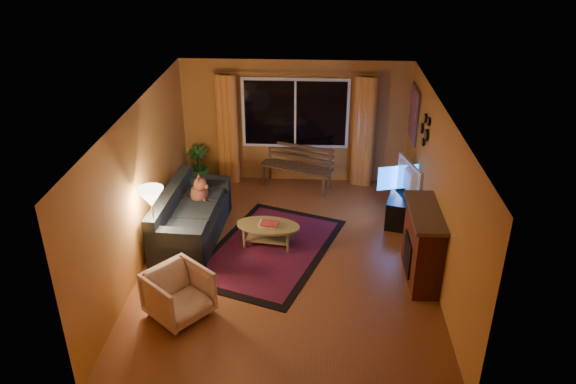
# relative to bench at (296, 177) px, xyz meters

# --- Properties ---
(floor) EXTENTS (4.50, 6.00, 0.02)m
(floor) POSITION_rel_bench_xyz_m (-0.04, -2.62, -0.23)
(floor) COLOR brown
(floor) RESTS_ON ground
(ceiling) EXTENTS (4.50, 6.00, 0.02)m
(ceiling) POSITION_rel_bench_xyz_m (-0.04, -2.62, 2.29)
(ceiling) COLOR white
(ceiling) RESTS_ON ground
(wall_back) EXTENTS (4.50, 0.02, 2.50)m
(wall_back) POSITION_rel_bench_xyz_m (-0.04, 0.39, 1.03)
(wall_back) COLOR #B97932
(wall_back) RESTS_ON ground
(wall_left) EXTENTS (0.02, 6.00, 2.50)m
(wall_left) POSITION_rel_bench_xyz_m (-2.30, -2.62, 1.03)
(wall_left) COLOR #B97932
(wall_left) RESTS_ON ground
(wall_right) EXTENTS (0.02, 6.00, 2.50)m
(wall_right) POSITION_rel_bench_xyz_m (2.22, -2.62, 1.03)
(wall_right) COLOR #B97932
(wall_right) RESTS_ON ground
(window) EXTENTS (2.00, 0.02, 1.30)m
(window) POSITION_rel_bench_xyz_m (-0.04, 0.33, 1.23)
(window) COLOR black
(window) RESTS_ON wall_back
(curtain_rod) EXTENTS (3.20, 0.03, 0.03)m
(curtain_rod) POSITION_rel_bench_xyz_m (-0.04, 0.28, 2.03)
(curtain_rod) COLOR #BF8C3F
(curtain_rod) RESTS_ON wall_back
(curtain_left) EXTENTS (0.36, 0.36, 2.24)m
(curtain_left) POSITION_rel_bench_xyz_m (-1.39, 0.26, 0.90)
(curtain_left) COLOR orange
(curtain_left) RESTS_ON ground
(curtain_right) EXTENTS (0.36, 0.36, 2.24)m
(curtain_right) POSITION_rel_bench_xyz_m (1.31, 0.26, 0.90)
(curtain_right) COLOR orange
(curtain_right) RESTS_ON ground
(bench) EXTENTS (1.51, 0.92, 0.44)m
(bench) POSITION_rel_bench_xyz_m (0.00, 0.00, 0.00)
(bench) COLOR #463526
(bench) RESTS_ON ground
(potted_plant) EXTENTS (0.59, 0.59, 0.81)m
(potted_plant) POSITION_rel_bench_xyz_m (-2.00, 0.08, 0.19)
(potted_plant) COLOR #235B1E
(potted_plant) RESTS_ON ground
(sofa) EXTENTS (1.03, 2.17, 0.86)m
(sofa) POSITION_rel_bench_xyz_m (-1.69, -2.01, 0.21)
(sofa) COLOR black
(sofa) RESTS_ON ground
(dog) EXTENTS (0.41, 0.48, 0.44)m
(dog) POSITION_rel_bench_xyz_m (-1.64, -1.54, 0.43)
(dog) COLOR brown
(dog) RESTS_ON sofa
(armchair) EXTENTS (1.02, 1.03, 0.77)m
(armchair) POSITION_rel_bench_xyz_m (-1.43, -4.10, 0.17)
(armchair) COLOR beige
(armchair) RESTS_ON ground
(floor_lamp) EXTENTS (0.30, 0.30, 1.36)m
(floor_lamp) POSITION_rel_bench_xyz_m (-2.04, -2.96, 0.46)
(floor_lamp) COLOR #BF8C3F
(floor_lamp) RESTS_ON ground
(rug) EXTENTS (2.61, 3.22, 0.02)m
(rug) POSITION_rel_bench_xyz_m (-0.34, -2.39, -0.21)
(rug) COLOR maroon
(rug) RESTS_ON ground
(coffee_table) EXTENTS (1.20, 1.20, 0.39)m
(coffee_table) POSITION_rel_bench_xyz_m (-0.37, -2.22, -0.03)
(coffee_table) COLOR olive
(coffee_table) RESTS_ON ground
(tv_console) EXTENTS (0.70, 1.29, 0.51)m
(tv_console) POSITION_rel_bench_xyz_m (1.96, -1.11, 0.04)
(tv_console) COLOR black
(tv_console) RESTS_ON ground
(television) EXTENTS (0.37, 0.97, 0.56)m
(television) POSITION_rel_bench_xyz_m (1.96, -1.11, 0.57)
(television) COLOR black
(television) RESTS_ON tv_console
(fireplace) EXTENTS (0.40, 1.20, 1.10)m
(fireplace) POSITION_rel_bench_xyz_m (2.01, -3.02, 0.33)
(fireplace) COLOR maroon
(fireplace) RESTS_ON ground
(mirror_cluster) EXTENTS (0.06, 0.60, 0.56)m
(mirror_cluster) POSITION_rel_bench_xyz_m (2.17, -1.32, 1.58)
(mirror_cluster) COLOR black
(mirror_cluster) RESTS_ON wall_right
(painting) EXTENTS (0.04, 0.76, 0.96)m
(painting) POSITION_rel_bench_xyz_m (2.18, -0.17, 1.43)
(painting) COLOR #DB4E0A
(painting) RESTS_ON wall_right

